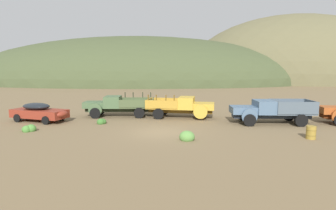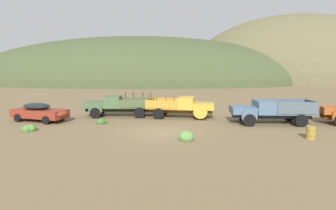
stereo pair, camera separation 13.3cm
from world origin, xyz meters
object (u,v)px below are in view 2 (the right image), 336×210
Objects in this scene: truck_chalk_blue at (266,111)px; truck_weathered_green at (114,106)px; truck_faded_yellow at (185,107)px; car_rust_red at (41,112)px; oil_drum_spare at (311,133)px.

truck_weathered_green is at bearing -12.08° from truck_chalk_blue.
truck_chalk_blue is (13.07, -2.68, 0.02)m from truck_weathered_green.
car_rust_red is at bearing -161.41° from truck_faded_yellow.
truck_chalk_blue is at bearing 16.48° from car_rust_red.
truck_weathered_green is 1.02× the size of truck_chalk_blue.
car_rust_red is 6.38× the size of oil_drum_spare.
oil_drum_spare is at bearing 148.53° from truck_weathered_green.
truck_chalk_blue reaches higher than oil_drum_spare.
car_rust_red is 0.85× the size of truck_faded_yellow.
truck_faded_yellow is (6.57, -0.42, 0.01)m from truck_weathered_green.
oil_drum_spare is (1.37, -4.76, -0.61)m from truck_chalk_blue.
truck_faded_yellow is at bearing -19.65° from truck_chalk_blue.
truck_weathered_green is at bearing 152.76° from oil_drum_spare.
truck_faded_yellow is at bearing 27.03° from car_rust_red.
car_rust_red is at bearing -0.41° from truck_chalk_blue.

